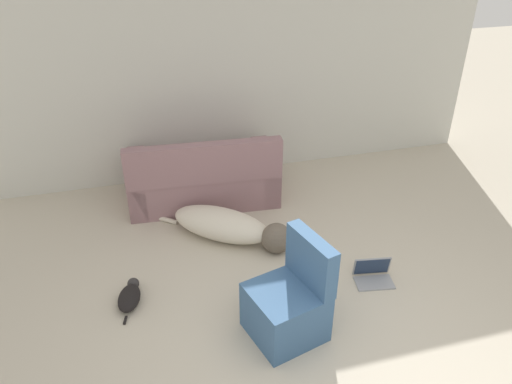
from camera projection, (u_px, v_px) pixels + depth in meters
The scene contains 7 objects.
ground_plane at pixel (347, 379), 3.78m from camera, with size 20.00×20.00×0.00m, color #BCB29E.
wall_back at pixel (236, 77), 6.09m from camera, with size 6.41×0.06×2.51m.
couch at pixel (203, 179), 5.90m from camera, with size 1.78×0.99×0.88m.
dog at pixel (230, 226), 5.27m from camera, with size 1.37×1.15×0.31m.
cat at pixel (130, 296), 4.47m from camera, with size 0.27×0.52×0.13m.
laptop_open at pixel (373, 273), 4.74m from camera, with size 0.39×0.30×0.22m.
side_chair at pixel (290, 303), 4.05m from camera, with size 0.69×0.68×0.89m.
Camera 1 is at (-1.33, -2.27, 3.14)m, focal length 35.00 mm.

